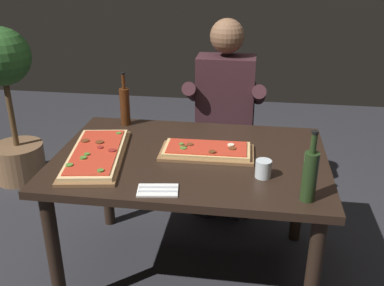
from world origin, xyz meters
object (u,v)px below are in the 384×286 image
(pizza_rectangular_left, at_px, (96,154))
(oil_bottle_amber, at_px, (310,175))
(diner_chair, at_px, (225,138))
(potted_plant_corner, at_px, (8,98))
(seated_diner, at_px, (224,110))
(tumbler_near_camera, at_px, (263,169))
(dining_table, at_px, (191,172))
(wine_bottle_dark, at_px, (125,106))
(pizza_rectangular_front, at_px, (207,151))

(pizza_rectangular_left, height_order, oil_bottle_amber, oil_bottle_amber)
(oil_bottle_amber, bearing_deg, pizza_rectangular_left, 165.49)
(diner_chair, relative_size, potted_plant_corner, 0.71)
(pizza_rectangular_left, bearing_deg, seated_diner, 54.40)
(pizza_rectangular_left, relative_size, tumbler_near_camera, 7.74)
(dining_table, relative_size, oil_bottle_amber, 4.41)
(oil_bottle_amber, height_order, seated_diner, seated_diner)
(pizza_rectangular_left, distance_m, seated_diner, 1.02)
(tumbler_near_camera, bearing_deg, wine_bottle_dark, 145.75)
(pizza_rectangular_left, height_order, wine_bottle_dark, wine_bottle_dark)
(pizza_rectangular_left, xyz_separation_m, oil_bottle_amber, (1.03, -0.27, 0.10))
(pizza_rectangular_front, bearing_deg, potted_plant_corner, 151.20)
(potted_plant_corner, bearing_deg, dining_table, -30.88)
(pizza_rectangular_front, distance_m, diner_chair, 0.87)
(diner_chair, relative_size, seated_diner, 0.65)
(pizza_rectangular_front, distance_m, pizza_rectangular_left, 0.57)
(pizza_rectangular_front, bearing_deg, dining_table, -159.93)
(pizza_rectangular_front, xyz_separation_m, wine_bottle_dark, (-0.54, 0.35, 0.10))
(pizza_rectangular_front, relative_size, diner_chair, 0.57)
(wine_bottle_dark, relative_size, seated_diner, 0.24)
(dining_table, height_order, diner_chair, diner_chair)
(diner_chair, bearing_deg, pizza_rectangular_left, -122.02)
(dining_table, distance_m, seated_diner, 0.75)
(dining_table, height_order, potted_plant_corner, potted_plant_corner)
(pizza_rectangular_front, height_order, seated_diner, seated_diner)
(pizza_rectangular_front, bearing_deg, seated_diner, 86.97)
(wine_bottle_dark, bearing_deg, diner_chair, 39.39)
(tumbler_near_camera, bearing_deg, diner_chair, 103.67)
(dining_table, xyz_separation_m, wine_bottle_dark, (-0.46, 0.38, 0.22))
(pizza_rectangular_left, xyz_separation_m, tumbler_near_camera, (0.85, -0.09, 0.02))
(pizza_rectangular_left, xyz_separation_m, potted_plant_corner, (-1.07, 1.02, -0.07))
(seated_diner, xyz_separation_m, potted_plant_corner, (-1.66, 0.19, -0.06))
(diner_chair, height_order, seated_diner, seated_diner)
(dining_table, bearing_deg, pizza_rectangular_left, -168.79)
(pizza_rectangular_left, height_order, potted_plant_corner, potted_plant_corner)
(dining_table, distance_m, oil_bottle_amber, 0.70)
(pizza_rectangular_front, relative_size, pizza_rectangular_left, 0.75)
(wine_bottle_dark, relative_size, tumbler_near_camera, 3.82)
(pizza_rectangular_left, distance_m, tumbler_near_camera, 0.85)
(seated_diner, bearing_deg, pizza_rectangular_left, -125.60)
(tumbler_near_camera, height_order, potted_plant_corner, potted_plant_corner)
(pizza_rectangular_left, bearing_deg, pizza_rectangular_front, 12.55)
(tumbler_near_camera, xyz_separation_m, seated_diner, (-0.25, 0.92, -0.04))
(wine_bottle_dark, relative_size, potted_plant_corner, 0.27)
(pizza_rectangular_left, relative_size, wine_bottle_dark, 2.03)
(pizza_rectangular_front, distance_m, potted_plant_corner, 1.85)
(pizza_rectangular_left, bearing_deg, wine_bottle_dark, 87.79)
(pizza_rectangular_left, relative_size, potted_plant_corner, 0.54)
(pizza_rectangular_front, height_order, pizza_rectangular_left, same)
(oil_bottle_amber, bearing_deg, potted_plant_corner, 148.56)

